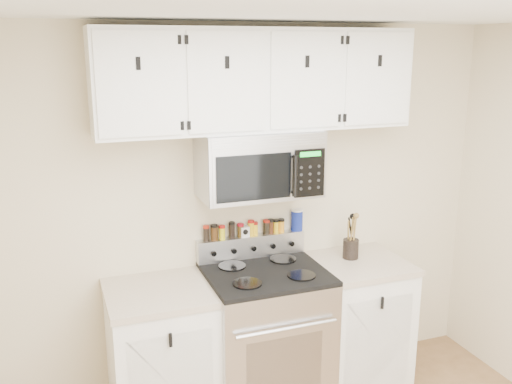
{
  "coord_description": "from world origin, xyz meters",
  "views": [
    {
      "loc": [
        -1.24,
        -1.75,
        2.36
      ],
      "look_at": [
        -0.06,
        1.45,
        1.48
      ],
      "focal_mm": 40.0,
      "sensor_mm": 36.0,
      "label": 1
    }
  ],
  "objects_px": {
    "microwave": "(259,164)",
    "range": "(266,336)",
    "salt_canister": "(297,220)",
    "utensil_crock": "(351,247)"
  },
  "relations": [
    {
      "from": "utensil_crock",
      "to": "salt_canister",
      "type": "xyz_separation_m",
      "value": [
        -0.32,
        0.19,
        0.18
      ]
    },
    {
      "from": "microwave",
      "to": "salt_canister",
      "type": "distance_m",
      "value": 0.59
    },
    {
      "from": "range",
      "to": "microwave",
      "type": "relative_size",
      "value": 1.45
    },
    {
      "from": "microwave",
      "to": "utensil_crock",
      "type": "distance_m",
      "value": 0.92
    },
    {
      "from": "microwave",
      "to": "salt_canister",
      "type": "xyz_separation_m",
      "value": [
        0.34,
        0.16,
        -0.45
      ]
    },
    {
      "from": "microwave",
      "to": "salt_canister",
      "type": "height_order",
      "value": "microwave"
    },
    {
      "from": "utensil_crock",
      "to": "range",
      "type": "bearing_deg",
      "value": -172.46
    },
    {
      "from": "microwave",
      "to": "salt_canister",
      "type": "relative_size",
      "value": 5.03
    },
    {
      "from": "microwave",
      "to": "range",
      "type": "bearing_deg",
      "value": -90.23
    },
    {
      "from": "range",
      "to": "microwave",
      "type": "xyz_separation_m",
      "value": [
        0.0,
        0.13,
        1.14
      ]
    }
  ]
}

